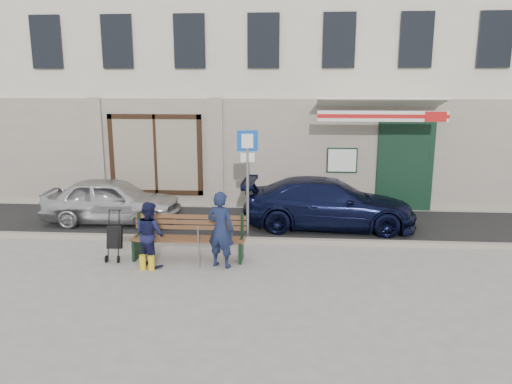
# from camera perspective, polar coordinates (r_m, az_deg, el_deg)

# --- Properties ---
(ground) EXTENTS (80.00, 80.00, 0.00)m
(ground) POSITION_cam_1_polar(r_m,az_deg,el_deg) (10.31, -0.88, -8.47)
(ground) COLOR #9E9991
(ground) RESTS_ON ground
(asphalt_lane) EXTENTS (60.00, 3.20, 0.01)m
(asphalt_lane) POSITION_cam_1_polar(r_m,az_deg,el_deg) (13.24, 0.32, -3.63)
(asphalt_lane) COLOR #282828
(asphalt_lane) RESTS_ON ground
(curb) EXTENTS (60.00, 0.18, 0.12)m
(curb) POSITION_cam_1_polar(r_m,az_deg,el_deg) (11.70, -0.22, -5.56)
(curb) COLOR #9E9384
(curb) RESTS_ON ground
(building) EXTENTS (20.00, 8.27, 10.00)m
(building) POSITION_cam_1_polar(r_m,az_deg,el_deg) (18.10, 1.57, 16.63)
(building) COLOR beige
(building) RESTS_ON ground
(car_silver) EXTENTS (3.62, 1.56, 1.22)m
(car_silver) POSITION_cam_1_polar(r_m,az_deg,el_deg) (13.73, -16.09, -0.93)
(car_silver) COLOR silver
(car_silver) RESTS_ON ground
(car_navy) EXTENTS (4.44, 1.92, 1.27)m
(car_navy) POSITION_cam_1_polar(r_m,az_deg,el_deg) (12.91, 8.29, -1.29)
(car_navy) COLOR black
(car_navy) RESTS_ON ground
(parking_sign) EXTENTS (0.48, 0.11, 2.59)m
(parking_sign) POSITION_cam_1_polar(r_m,az_deg,el_deg) (11.64, -0.98, 2.82)
(parking_sign) COLOR gray
(parking_sign) RESTS_ON ground
(bench) EXTENTS (2.40, 1.17, 0.98)m
(bench) POSITION_cam_1_polar(r_m,az_deg,el_deg) (10.67, -7.97, -5.25)
(bench) COLOR brown
(bench) RESTS_ON ground
(man) EXTENTS (0.66, 0.54, 1.57)m
(man) POSITION_cam_1_polar(r_m,az_deg,el_deg) (10.07, -4.05, -4.30)
(man) COLOR #161F3D
(man) RESTS_ON ground
(woman) EXTENTS (0.83, 0.80, 1.34)m
(woman) POSITION_cam_1_polar(r_m,az_deg,el_deg) (10.37, -12.05, -4.72)
(woman) COLOR #15163A
(woman) RESTS_ON ground
(stroller) EXTENTS (0.33, 0.45, 1.05)m
(stroller) POSITION_cam_1_polar(r_m,az_deg,el_deg) (10.96, -15.86, -5.09)
(stroller) COLOR black
(stroller) RESTS_ON ground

